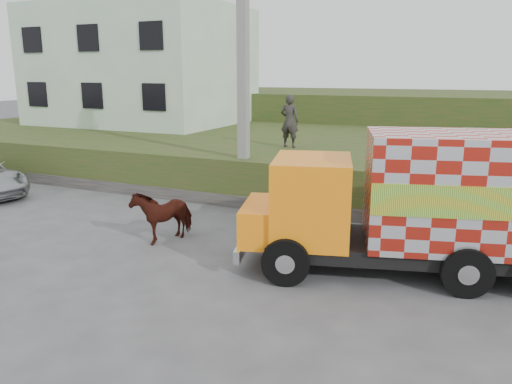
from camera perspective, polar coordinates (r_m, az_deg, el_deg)
The scene contains 9 objects.
ground at distance 11.97m, azimuth -6.66°, elevation -6.96°, with size 120.00×120.00×0.00m, color #474749.
embankment at distance 20.72m, azimuth 7.62°, elevation 3.91°, with size 40.00×12.00×1.50m, color #244818.
embankment_far at distance 32.23m, azimuth 13.94°, elevation 8.39°, with size 40.00×12.00×3.00m, color #244818.
retaining_strip at distance 16.34m, azimuth -5.16°, elevation -0.59°, with size 16.00×0.50×0.40m, color #595651.
building at distance 28.17m, azimuth -12.78°, elevation 13.88°, with size 10.00×8.00×6.00m, color silver.
utility_pole at distance 15.74m, azimuth -1.48°, elevation 13.18°, with size 1.20×0.30×8.00m.
cargo_truck at distance 10.84m, azimuth 18.48°, elevation -1.20°, with size 7.05×3.82×3.00m.
cow at distance 12.90m, azimuth -10.60°, elevation -2.50°, with size 0.71×1.56×1.32m, color black.
pedestrian at distance 18.23m, azimuth 3.85°, elevation 8.10°, with size 0.70×0.46×1.91m, color #302E2B.
Camera 1 is at (5.84, -9.58, 4.17)m, focal length 35.00 mm.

